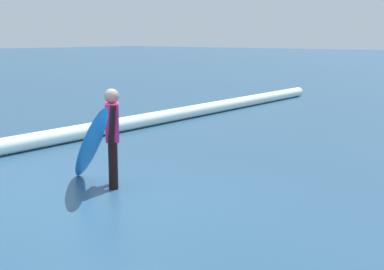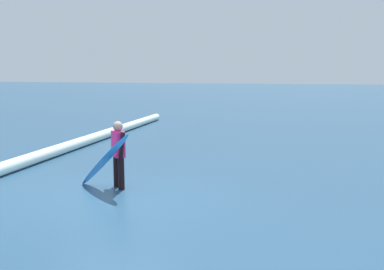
{
  "view_description": "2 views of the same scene",
  "coord_description": "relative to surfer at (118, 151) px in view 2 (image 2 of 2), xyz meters",
  "views": [
    {
      "loc": [
        5.05,
        6.04,
        2.26
      ],
      "look_at": [
        -0.04,
        1.9,
        1.1
      ],
      "focal_mm": 52.53,
      "sensor_mm": 36.0,
      "label": 1
    },
    {
      "loc": [
        8.2,
        4.12,
        2.56
      ],
      "look_at": [
        -1.05,
        1.45,
        1.2
      ],
      "focal_mm": 41.86,
      "sensor_mm": 36.0,
      "label": 2
    }
  ],
  "objects": [
    {
      "name": "ground_plane",
      "position": [
        0.63,
        0.11,
        -0.84
      ],
      "size": [
        175.38,
        175.38,
        0.0
      ],
      "primitive_type": "plane",
      "color": "navy"
    },
    {
      "name": "surfer",
      "position": [
        0.0,
        0.0,
        0.0
      ],
      "size": [
        0.39,
        0.51,
        1.49
      ],
      "rotation": [
        0.0,
        0.0,
        3.96
      ],
      "color": "black",
      "rests_on": "ground_plane"
    },
    {
      "name": "surfboard",
      "position": [
        0.24,
        -0.23,
        -0.18
      ],
      "size": [
        0.94,
        1.59,
        1.33
      ],
      "color": "#268CE5",
      "rests_on": "ground_plane"
    },
    {
      "name": "wave_crest_foreground",
      "position": [
        -1.24,
        -3.4,
        -0.67
      ],
      "size": [
        24.48,
        1.89,
        0.34
      ],
      "primitive_type": "cylinder",
      "rotation": [
        0.0,
        1.57,
        0.06
      ],
      "color": "white",
      "rests_on": "ground_plane"
    }
  ]
}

